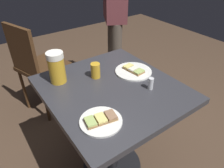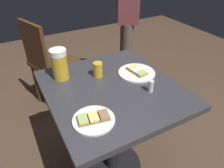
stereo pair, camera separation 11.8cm
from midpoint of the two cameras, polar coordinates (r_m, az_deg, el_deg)
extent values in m
plane|color=#4C3828|center=(1.73, 2.10, -21.43)|extent=(6.00, 6.00, 0.00)
cylinder|color=black|center=(1.72, 2.11, -21.29)|extent=(0.44, 0.44, 0.01)
cylinder|color=black|center=(1.44, 2.41, -13.10)|extent=(0.09, 0.09, 0.71)
cube|color=#333338|center=(1.20, 2.81, -1.59)|extent=(0.78, 0.73, 0.04)
cylinder|color=white|center=(1.33, 9.32, 2.99)|extent=(0.23, 0.23, 0.01)
cube|color=#9E7547|center=(1.36, 8.01, 4.22)|extent=(0.05, 0.07, 0.01)
cube|color=#EFE07A|center=(1.35, 8.05, 4.59)|extent=(0.05, 0.07, 0.01)
cube|color=#9E7547|center=(1.33, 9.36, 3.40)|extent=(0.05, 0.07, 0.01)
cube|color=white|center=(1.32, 9.40, 3.77)|extent=(0.05, 0.07, 0.01)
cube|color=#9E7547|center=(1.30, 10.76, 2.54)|extent=(0.05, 0.07, 0.01)
cube|color=#ADC66B|center=(1.29, 10.81, 2.92)|extent=(0.05, 0.07, 0.01)
cylinder|color=white|center=(0.98, -1.55, -9.98)|extent=(0.20, 0.20, 0.01)
cube|color=#9E7547|center=(0.98, 1.28, -8.89)|extent=(0.08, 0.06, 0.01)
cube|color=#997051|center=(0.97, 1.29, -8.46)|extent=(0.07, 0.05, 0.01)
cube|color=#9E7547|center=(0.97, -1.56, -9.51)|extent=(0.08, 0.06, 0.01)
cube|color=#EFE07A|center=(0.96, -1.57, -9.08)|extent=(0.07, 0.05, 0.01)
cube|color=#9E7547|center=(0.96, -4.47, -10.12)|extent=(0.08, 0.06, 0.01)
cube|color=#ADC66B|center=(0.95, -4.49, -9.69)|extent=(0.07, 0.05, 0.01)
cylinder|color=gold|center=(1.26, -11.48, 4.55)|extent=(0.09, 0.09, 0.15)
cylinder|color=white|center=(1.22, -11.98, 8.41)|extent=(0.10, 0.10, 0.03)
torus|color=silver|center=(1.30, -10.66, 6.13)|extent=(0.09, 0.07, 0.10)
cylinder|color=gold|center=(1.27, -1.25, 3.89)|extent=(0.06, 0.06, 0.09)
cylinder|color=silver|center=(1.17, 13.47, -0.68)|extent=(0.03, 0.03, 0.07)
cylinder|color=#472D19|center=(2.16, -7.10, 0.19)|extent=(0.03, 0.03, 0.45)
cylinder|color=#472D19|center=(2.38, -12.21, 3.09)|extent=(0.03, 0.03, 0.45)
cylinder|color=#472D19|center=(2.01, -13.92, -3.56)|extent=(0.03, 0.03, 0.45)
cylinder|color=#472D19|center=(2.25, -18.67, -0.10)|extent=(0.03, 0.03, 0.45)
cube|color=#472D19|center=(2.07, -13.85, 5.65)|extent=(0.48, 0.48, 0.04)
cube|color=#472D19|center=(1.90, -18.95, 9.70)|extent=(0.33, 0.14, 0.41)
cylinder|color=#51473D|center=(2.08, 5.50, 5.07)|extent=(0.11, 0.11, 0.84)
cylinder|color=#51473D|center=(2.28, 5.03, 7.76)|extent=(0.11, 0.11, 0.84)
camera|label=1|loc=(0.06, -87.14, 1.94)|focal=33.32mm
camera|label=2|loc=(0.06, 92.86, -1.94)|focal=33.32mm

